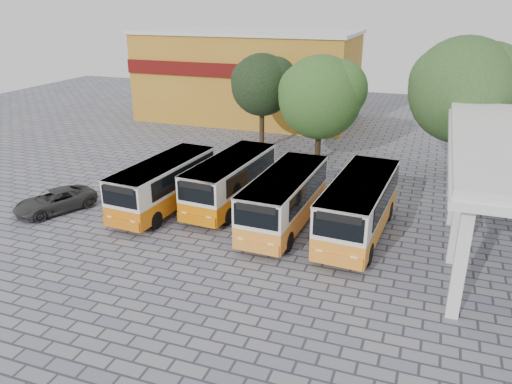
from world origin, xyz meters
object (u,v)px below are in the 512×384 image
at_px(bus_far_left, 164,182).
at_px(bus_centre_right, 285,197).
at_px(parked_car, 55,201).
at_px(bus_centre_left, 231,179).
at_px(bus_far_right, 359,204).

relative_size(bus_far_left, bus_centre_right, 0.98).
bearing_deg(parked_car, bus_far_left, 48.79).
distance_m(bus_centre_left, bus_far_right, 7.55).
xyz_separation_m(bus_centre_left, bus_far_right, (7.39, -1.54, 0.09)).
height_order(bus_centre_right, bus_far_right, bus_far_right).
distance_m(bus_centre_right, parked_car, 12.74).
distance_m(bus_far_left, bus_centre_left, 3.68).
bearing_deg(bus_far_right, bus_centre_right, -174.08).
relative_size(bus_far_left, parked_car, 1.78).
relative_size(bus_centre_right, bus_far_right, 0.96).
xyz_separation_m(bus_centre_left, parked_car, (-8.80, -4.11, -0.99)).
bearing_deg(bus_far_right, bus_far_left, -175.35).
bearing_deg(parked_car, bus_centre_right, 36.54).
bearing_deg(bus_far_left, bus_centre_right, 4.62).
xyz_separation_m(bus_centre_left, bus_centre_right, (3.67, -1.69, 0.03)).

